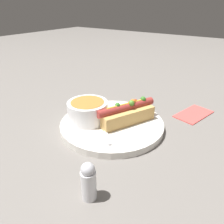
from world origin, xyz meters
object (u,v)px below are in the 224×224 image
spoon (103,122)px  salt_shaker (89,181)px  hot_dog (126,113)px  soup_bowl (88,110)px

spoon → salt_shaker: bearing=165.5°
hot_dog → salt_shaker: 0.27m
hot_dog → salt_shaker: hot_dog is taller
hot_dog → spoon: 0.07m
hot_dog → spoon: (-0.04, 0.05, -0.02)m
hot_dog → salt_shaker: bearing=-138.4°
soup_bowl → salt_shaker: size_ratio=1.43×
soup_bowl → salt_shaker: bearing=-139.3°
salt_shaker → hot_dog: bearing=17.1°
hot_dog → soup_bowl: size_ratio=1.49×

